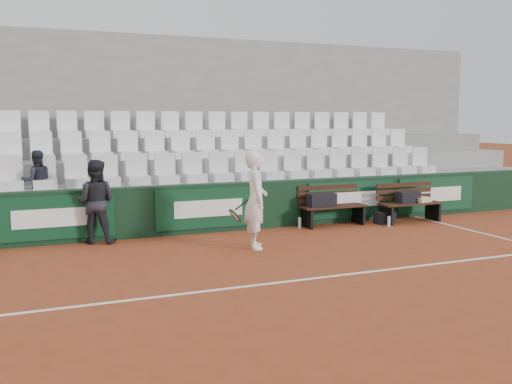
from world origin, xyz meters
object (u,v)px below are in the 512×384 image
object	(u,v)px
bench_left	(333,216)
sports_bag_right	(408,197)
ball_kid	(95,202)
sports_bag_ground	(385,218)
bench_right	(410,212)
spectator_c	(36,158)
water_bottle_near	(300,223)
water_bottle_far	(389,222)
sports_bag_left	(321,200)
tennis_player	(255,200)

from	to	relation	value
bench_left	sports_bag_right	bearing A→B (deg)	-8.09
ball_kid	sports_bag_ground	bearing A→B (deg)	-161.51
bench_right	ball_kid	xyz separation A→B (m)	(-6.89, 0.44, 0.57)
sports_bag_ground	spectator_c	distance (m)	7.48
sports_bag_right	bench_left	bearing A→B (deg)	171.91
bench_left	ball_kid	size ratio (longest dim) A/B	0.95
sports_bag_ground	spectator_c	size ratio (longest dim) A/B	0.37
water_bottle_near	ball_kid	world-z (taller)	ball_kid
bench_right	sports_bag_right	bearing A→B (deg)	151.97
sports_bag_right	water_bottle_near	bearing A→B (deg)	174.04
sports_bag_right	water_bottle_far	xyz separation A→B (m)	(-0.74, -0.33, -0.46)
bench_left	sports_bag_ground	xyz separation A→B (m)	(1.21, -0.21, -0.09)
bench_left	sports_bag_left	size ratio (longest dim) A/B	2.36
sports_bag_left	water_bottle_near	world-z (taller)	sports_bag_left
bench_left	bench_right	size ratio (longest dim) A/B	1.00
sports_bag_right	sports_bag_ground	distance (m)	0.74
bench_left	water_bottle_far	world-z (taller)	bench_left
sports_bag_right	bench_right	bearing A→B (deg)	-28.03
sports_bag_left	spectator_c	size ratio (longest dim) A/B	0.53
sports_bag_left	sports_bag_ground	xyz separation A→B (m)	(1.49, -0.23, -0.45)
sports_bag_left	spectator_c	xyz separation A→B (m)	(-5.75, 0.89, 1.01)
sports_bag_right	sports_bag_ground	bearing A→B (deg)	175.35
sports_bag_ground	spectator_c	xyz separation A→B (m)	(-7.24, 1.12, 1.46)
bench_right	tennis_player	size ratio (longest dim) A/B	0.84
spectator_c	sports_bag_ground	bearing A→B (deg)	165.81
water_bottle_near	ball_kid	xyz separation A→B (m)	(-4.23, 0.14, 0.67)
sports_bag_right	ball_kid	size ratio (longest dim) A/B	0.34
bench_left	sports_bag_right	xyz separation A→B (m)	(1.80, -0.26, 0.35)
sports_bag_ground	water_bottle_near	world-z (taller)	sports_bag_ground
sports_bag_ground	ball_kid	xyz separation A→B (m)	(-6.25, 0.36, 0.66)
sports_bag_left	ball_kid	size ratio (longest dim) A/B	0.40
water_bottle_far	sports_bag_left	bearing A→B (deg)	155.67
water_bottle_near	sports_bag_right	bearing A→B (deg)	-5.96
tennis_player	water_bottle_far	bearing A→B (deg)	12.93
water_bottle_far	tennis_player	xyz separation A→B (m)	(-3.47, -0.80, 0.77)
water_bottle_near	spectator_c	size ratio (longest dim) A/B	0.20
bench_right	sports_bag_ground	size ratio (longest dim) A/B	3.44
tennis_player	sports_bag_right	bearing A→B (deg)	14.97
sports_bag_right	ball_kid	distance (m)	6.85
water_bottle_far	spectator_c	xyz separation A→B (m)	(-7.09, 1.49, 1.48)
sports_bag_ground	water_bottle_near	size ratio (longest dim) A/B	1.85
bench_left	tennis_player	world-z (taller)	tennis_player
sports_bag_ground	bench_right	bearing A→B (deg)	-6.58
sports_bag_ground	ball_kid	world-z (taller)	ball_kid
sports_bag_left	tennis_player	xyz separation A→B (m)	(-2.13, -1.40, 0.30)
sports_bag_right	water_bottle_far	bearing A→B (deg)	-156.00
bench_left	water_bottle_near	bearing A→B (deg)	178.82
sports_bag_left	ball_kid	bearing A→B (deg)	178.40
water_bottle_far	ball_kid	distance (m)	6.18
water_bottle_near	spectator_c	world-z (taller)	spectator_c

